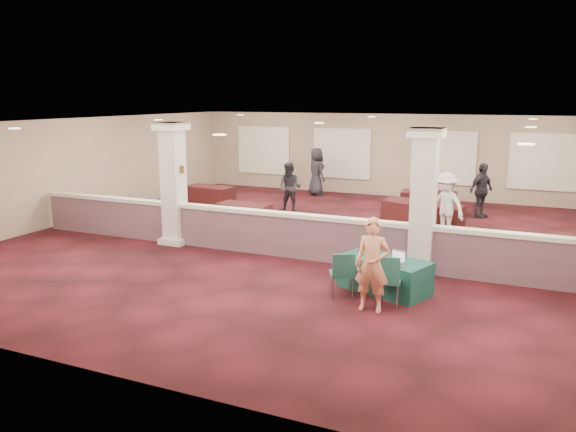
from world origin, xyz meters
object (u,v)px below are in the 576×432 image
at_px(far_table_back_left, 210,196).
at_px(attendee_d, 316,172).
at_px(near_table, 384,275).
at_px(attendee_c, 481,190).
at_px(attendee_a, 290,188).
at_px(far_table_back_right, 433,216).
at_px(far_table_front_left, 244,214).
at_px(far_table_front_center, 415,214).
at_px(far_table_back_center, 429,202).
at_px(conf_chair_main, 387,276).
at_px(conf_chair_side, 343,271).
at_px(attendee_b, 446,205).
at_px(woman, 372,265).

bearing_deg(far_table_back_left, attendee_d, 52.24).
bearing_deg(near_table, attendee_c, 102.80).
xyz_separation_m(far_table_back_left, attendee_a, (3.13, 0.04, 0.49)).
xyz_separation_m(far_table_back_left, far_table_back_right, (7.96, -0.26, -0.00)).
relative_size(far_table_front_left, attendee_c, 0.90).
xyz_separation_m(far_table_front_center, attendee_d, (-4.72, 4.00, 0.56)).
relative_size(far_table_back_left, far_table_back_center, 0.95).
height_order(near_table, conf_chair_main, conf_chair_main).
bearing_deg(attendee_c, far_table_front_center, 175.48).
distance_m(far_table_back_right, attendee_d, 6.48).
distance_m(conf_chair_side, far_table_back_center, 8.93).
bearing_deg(attendee_b, far_table_back_right, 139.12).
relative_size(far_table_front_left, far_table_back_right, 0.95).
height_order(near_table, far_table_back_center, far_table_back_center).
xyz_separation_m(near_table, woman, (0.04, -1.12, 0.53)).
bearing_deg(attendee_c, far_table_front_left, 153.97).
xyz_separation_m(far_table_back_right, attendee_a, (-4.83, 0.30, 0.50)).
bearing_deg(far_table_front_center, attendee_d, 139.70).
bearing_deg(attendee_c, conf_chair_main, -153.03).
distance_m(attendee_a, attendee_b, 5.55).
relative_size(near_table, conf_chair_side, 1.93).
bearing_deg(near_table, far_table_back_right, 110.96).
height_order(far_table_front_center, attendee_c, attendee_c).
bearing_deg(woman, far_table_front_left, 134.33).
height_order(near_table, far_table_back_left, far_table_back_left).
bearing_deg(woman, far_table_back_left, 135.26).
relative_size(near_table, far_table_back_left, 1.03).
relative_size(near_table, attendee_b, 0.97).
xyz_separation_m(far_table_front_center, attendee_c, (1.65, 2.21, 0.51)).
height_order(near_table, attendee_d, attendee_d).
bearing_deg(woman, near_table, 90.55).
bearing_deg(woman, attendee_d, 114.05).
relative_size(conf_chair_main, far_table_back_left, 0.58).
bearing_deg(attendee_b, far_table_back_left, -163.09).
xyz_separation_m(far_table_front_left, attendee_b, (5.87, 0.79, 0.59)).
relative_size(far_table_front_left, attendee_a, 0.95).
height_order(far_table_back_center, attendee_a, attendee_a).
relative_size(attendee_a, attendee_c, 0.95).
bearing_deg(far_table_front_center, woman, -85.17).
relative_size(attendee_a, attendee_b, 0.92).
bearing_deg(far_table_back_center, attendee_b, -72.87).
relative_size(woman, far_table_front_left, 1.08).
xyz_separation_m(near_table, attendee_a, (-4.90, 6.50, 0.50)).
distance_m(near_table, far_table_front_left, 6.86).
distance_m(far_table_front_center, attendee_b, 1.52).
xyz_separation_m(near_table, far_table_back_center, (-0.56, 8.23, 0.03)).
relative_size(conf_chair_side, woman, 0.53).
bearing_deg(far_table_back_left, attendee_c, 10.86).
relative_size(near_table, far_table_back_center, 0.98).
relative_size(far_table_front_center, attendee_c, 1.06).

